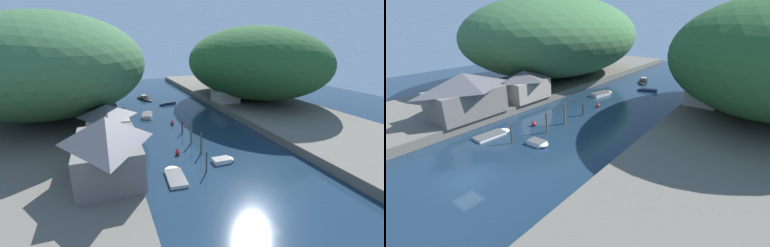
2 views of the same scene
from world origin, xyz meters
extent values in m
plane|color=#192D42|center=(0.00, 30.00, 0.00)|extent=(130.00, 130.00, 0.00)
cube|color=#666056|center=(-22.53, 30.00, 0.68)|extent=(22.00, 120.00, 1.37)
cube|color=#666056|center=(22.53, 30.00, 0.68)|extent=(22.00, 120.00, 1.37)
ellipsoid|color=#3D6B3D|center=(-23.63, 42.94, 11.47)|extent=(37.39, 52.35, 20.21)
ellipsoid|color=#285628|center=(23.63, 41.89, 10.54)|extent=(31.96, 44.74, 18.35)
cube|color=slate|center=(-14.55, 9.76, 3.50)|extent=(6.72, 10.85, 4.28)
pyramid|color=#4C4C51|center=(-14.55, 9.76, 6.92)|extent=(7.25, 11.71, 2.55)
cube|color=gray|center=(-14.10, 21.80, 3.21)|extent=(5.99, 8.30, 3.70)
pyramid|color=#4C4C51|center=(-14.10, 21.80, 5.93)|extent=(6.47, 8.96, 1.72)
cube|color=#B2A899|center=(14.55, 38.87, 2.86)|extent=(5.28, 6.22, 2.99)
pyramid|color=#4C4C51|center=(14.55, 38.87, 5.30)|extent=(5.71, 6.72, 1.89)
cube|color=white|center=(-7.19, 8.31, 0.18)|extent=(2.37, 4.42, 0.36)
ellipsoid|color=white|center=(-7.05, 10.45, 0.18)|extent=(2.13, 2.27, 0.36)
cube|color=#525252|center=(-7.19, 8.31, 0.37)|extent=(2.42, 4.51, 0.03)
cube|color=navy|center=(1.62, 45.88, 0.30)|extent=(3.91, 2.35, 0.61)
ellipsoid|color=navy|center=(-0.14, 45.32, 0.30)|extent=(2.13, 1.73, 0.61)
cube|color=black|center=(1.62, 45.88, 0.62)|extent=(3.99, 2.39, 0.03)
cube|color=black|center=(-3.35, 54.12, 0.23)|extent=(3.44, 5.39, 0.45)
ellipsoid|color=black|center=(-2.58, 51.73, 0.23)|extent=(2.58, 2.97, 0.45)
cube|color=black|center=(-3.35, 54.12, 0.47)|extent=(3.51, 5.50, 0.03)
cube|color=#9E937F|center=(-3.39, 54.27, 0.84)|extent=(1.87, 2.10, 0.77)
cube|color=white|center=(0.00, 10.66, 0.27)|extent=(2.46, 1.60, 0.54)
ellipsoid|color=white|center=(1.22, 10.68, 0.27)|extent=(1.24, 1.50, 0.54)
cube|color=#525252|center=(0.00, 10.66, 0.56)|extent=(2.51, 1.64, 0.03)
cube|color=silver|center=(-5.74, 36.15, 0.35)|extent=(3.01, 4.76, 0.70)
ellipsoid|color=silver|center=(-5.23, 38.30, 0.35)|extent=(2.40, 2.59, 0.70)
cube|color=#504E4A|center=(-5.74, 36.15, 0.71)|extent=(3.07, 4.85, 0.03)
cylinder|color=#4C3D2D|center=(-2.98, 8.88, 1.32)|extent=(0.20, 0.20, 2.64)
sphere|color=#4C3D2D|center=(-2.98, 8.88, 2.68)|extent=(0.18, 0.18, 0.18)
cylinder|color=brown|center=(-1.55, 14.34, 1.54)|extent=(0.26, 0.26, 3.09)
sphere|color=brown|center=(-1.55, 14.34, 3.14)|extent=(0.23, 0.23, 0.23)
cylinder|color=brown|center=(-1.60, 18.60, 1.66)|extent=(0.31, 0.31, 3.31)
sphere|color=brown|center=(-1.60, 18.60, 3.38)|extent=(0.28, 0.28, 0.28)
cylinder|color=#4C3D2D|center=(-1.56, 23.66, 1.11)|extent=(0.29, 0.29, 2.22)
sphere|color=#4C3D2D|center=(-1.56, 23.66, 2.28)|extent=(0.26, 0.26, 0.26)
sphere|color=red|center=(-1.92, 29.09, 0.34)|extent=(0.69, 0.69, 0.69)
cone|color=red|center=(-1.92, 29.09, 0.86)|extent=(0.34, 0.34, 0.34)
sphere|color=red|center=(-5.00, 15.02, 0.35)|extent=(0.70, 0.70, 0.70)
cone|color=red|center=(-5.00, 15.02, 0.87)|extent=(0.35, 0.35, 0.35)
cylinder|color=#282D3D|center=(-12.95, 20.17, 1.79)|extent=(0.13, 0.13, 0.85)
cylinder|color=#282D3D|center=(-13.00, 20.35, 1.79)|extent=(0.13, 0.13, 0.85)
cube|color=#2D2D33|center=(-12.98, 20.26, 2.53)|extent=(0.31, 0.43, 0.62)
sphere|color=tan|center=(-12.98, 20.26, 2.95)|extent=(0.22, 0.22, 0.22)
camera|label=1|loc=(-14.49, -18.13, 15.91)|focal=24.00mm
camera|label=2|loc=(23.18, -11.12, 15.92)|focal=24.00mm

